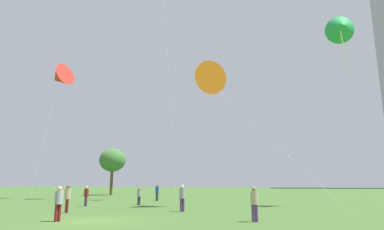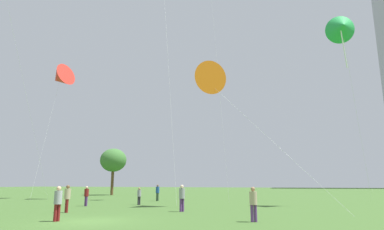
{
  "view_description": "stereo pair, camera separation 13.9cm",
  "coord_description": "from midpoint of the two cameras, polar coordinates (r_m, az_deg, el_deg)",
  "views": [
    {
      "loc": [
        10.98,
        -15.05,
        1.95
      ],
      "look_at": [
        1.03,
        12.77,
        8.1
      ],
      "focal_mm": 30.72,
      "sensor_mm": 36.0,
      "label": 1
    },
    {
      "loc": [
        11.11,
        -15.0,
        1.95
      ],
      "look_at": [
        1.03,
        12.77,
        8.1
      ],
      "focal_mm": 30.72,
      "sensor_mm": 36.0,
      "label": 2
    }
  ],
  "objects": [
    {
      "name": "person_standing_6",
      "position": [
        30.85,
        -17.74,
        -13.02
      ],
      "size": [
        0.38,
        0.38,
        1.69
      ],
      "rotation": [
        0.0,
        0.0,
        2.84
      ],
      "color": "#593372",
      "rests_on": "ground"
    },
    {
      "name": "person_standing_3",
      "position": [
        31.36,
        -9.03,
        -13.53
      ],
      "size": [
        0.35,
        0.35,
        1.56
      ],
      "rotation": [
        0.0,
        0.0,
        1.07
      ],
      "color": "#2D2D33",
      "rests_on": "ground"
    },
    {
      "name": "kite_flying_1",
      "position": [
        30.18,
        2.57,
        6.09
      ],
      "size": [
        12.67,
        6.79,
        12.78
      ],
      "color": "silver",
      "rests_on": "ground"
    },
    {
      "name": "person_standing_4",
      "position": [
        17.88,
        10.83,
        -14.54
      ],
      "size": [
        0.39,
        0.39,
        1.76
      ],
      "rotation": [
        0.0,
        0.0,
        0.38
      ],
      "color": "#593372",
      "rests_on": "ground"
    },
    {
      "name": "person_standing_0",
      "position": [
        19.15,
        -22.06,
        -13.66
      ],
      "size": [
        0.4,
        0.4,
        1.8
      ],
      "rotation": [
        0.0,
        0.0,
        1.25
      ],
      "color": "maroon",
      "rests_on": "ground"
    },
    {
      "name": "park_tree_0",
      "position": [
        57.92,
        -13.44,
        -7.67
      ],
      "size": [
        4.41,
        4.41,
        7.75
      ],
      "color": "brown",
      "rests_on": "ground"
    },
    {
      "name": "kite_flying_5",
      "position": [
        34.48,
        24.67,
        13.67
      ],
      "size": [
        4.02,
        12.93,
        17.61
      ],
      "color": "silver",
      "rests_on": "ground"
    },
    {
      "name": "kite_flying_2",
      "position": [
        49.57,
        -21.8,
        6.07
      ],
      "size": [
        3.4,
        6.73,
        18.23
      ],
      "color": "silver",
      "rests_on": "ground"
    },
    {
      "name": "ground",
      "position": [
        18.75,
        -17.07,
        -17.23
      ],
      "size": [
        280.0,
        280.0,
        0.0
      ],
      "primitive_type": "plane",
      "color": "#3D6028"
    },
    {
      "name": "person_standing_1",
      "position": [
        38.01,
        -5.9,
        -13.07
      ],
      "size": [
        0.4,
        0.4,
        1.79
      ],
      "rotation": [
        0.0,
        0.0,
        6.11
      ],
      "color": "#3F593F",
      "rests_on": "ground"
    },
    {
      "name": "person_standing_2",
      "position": [
        23.75,
        -1.6,
        -13.89
      ],
      "size": [
        0.41,
        0.41,
        1.84
      ],
      "rotation": [
        0.0,
        0.0,
        4.05
      ],
      "color": "#593372",
      "rests_on": "ground"
    },
    {
      "name": "person_standing_5",
      "position": [
        24.51,
        -20.68,
        -13.11
      ],
      "size": [
        0.41,
        0.41,
        1.83
      ],
      "rotation": [
        0.0,
        0.0,
        5.69
      ],
      "color": "maroon",
      "rests_on": "ground"
    }
  ]
}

